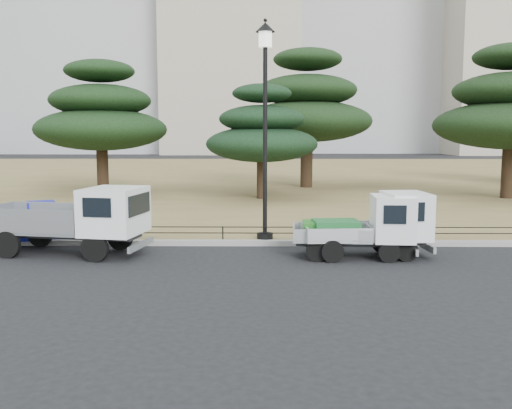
{
  "coord_description": "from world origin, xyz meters",
  "views": [
    {
      "loc": [
        0.2,
        -13.98,
        3.28
      ],
      "look_at": [
        0.0,
        2.0,
        1.3
      ],
      "focal_mm": 40.0,
      "sensor_mm": 36.0,
      "label": 1
    }
  ],
  "objects_px": {
    "tarp_pile": "(33,223)",
    "street_lamp": "(265,95)",
    "truck_large": "(76,217)",
    "truck_kei_front": "(363,227)",
    "truck_kei_rear": "(375,225)"
  },
  "relations": [
    {
      "from": "street_lamp",
      "to": "truck_large",
      "type": "bearing_deg",
      "value": -162.73
    },
    {
      "from": "truck_large",
      "to": "street_lamp",
      "type": "height_order",
      "value": "street_lamp"
    },
    {
      "from": "truck_kei_front",
      "to": "street_lamp",
      "type": "relative_size",
      "value": 0.51
    },
    {
      "from": "truck_large",
      "to": "truck_kei_rear",
      "type": "height_order",
      "value": "truck_large"
    },
    {
      "from": "truck_kei_front",
      "to": "tarp_pile",
      "type": "xyz_separation_m",
      "value": [
        -9.61,
        1.95,
        -0.23
      ]
    },
    {
      "from": "tarp_pile",
      "to": "truck_kei_rear",
      "type": "bearing_deg",
      "value": -10.54
    },
    {
      "from": "truck_kei_rear",
      "to": "street_lamp",
      "type": "bearing_deg",
      "value": 144.26
    },
    {
      "from": "truck_kei_front",
      "to": "street_lamp",
      "type": "bearing_deg",
      "value": 147.34
    },
    {
      "from": "truck_kei_rear",
      "to": "street_lamp",
      "type": "height_order",
      "value": "street_lamp"
    },
    {
      "from": "truck_kei_front",
      "to": "truck_kei_rear",
      "type": "relative_size",
      "value": 0.94
    },
    {
      "from": "street_lamp",
      "to": "truck_kei_rear",
      "type": "bearing_deg",
      "value": -30.99
    },
    {
      "from": "truck_large",
      "to": "truck_kei_rear",
      "type": "bearing_deg",
      "value": 8.89
    },
    {
      "from": "truck_large",
      "to": "truck_kei_front",
      "type": "distance_m",
      "value": 7.77
    },
    {
      "from": "truck_large",
      "to": "street_lamp",
      "type": "bearing_deg",
      "value": 27.37
    },
    {
      "from": "tarp_pile",
      "to": "street_lamp",
      "type": "bearing_deg",
      "value": -0.66
    }
  ]
}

